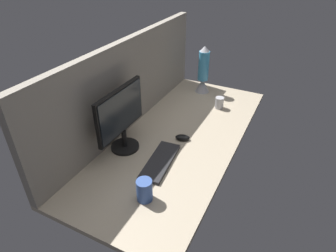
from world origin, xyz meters
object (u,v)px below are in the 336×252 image
Objects in this scene: mouse at (182,137)px; mug_steel at (219,103)px; mug_ceramic_blue at (144,190)px; monitor at (121,117)px; keyboard at (160,161)px; lava_lamp at (203,73)px.

mouse is 53.76cm from mug_steel.
monitor is at bearing 46.94° from mug_ceramic_blue.
keyboard is at bearing 12.58° from mug_ceramic_blue.
keyboard is 105.03cm from lava_lamp.
monitor is 1.18× the size of keyboard.
monitor is 4.57× the size of mouse.
monitor is 35.65cm from keyboard.
monitor is at bearing 112.31° from mouse.
mug_ceramic_blue is 133.95cm from lava_lamp.
monitor is at bearing 171.43° from lava_lamp.
mouse is 57.17cm from mug_ceramic_blue.
mug_ceramic_blue reaches higher than mug_steel.
monitor is 1.08× the size of lava_lamp.
lava_lamp is at bearing 8.31° from mug_ceramic_blue.
mouse is 78.25cm from lava_lamp.
mug_steel reaches higher than keyboard.
keyboard is at bearing -172.92° from lava_lamp.
mug_steel is 34.31cm from lava_lamp.
lava_lamp is (100.00, -15.06, -6.01)cm from monitor.
mug_steel is (80.81, -10.20, 3.55)cm from keyboard.
mug_steel is at bearing -25.88° from mouse.
mug_ceramic_blue is 109.98cm from mug_steel.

